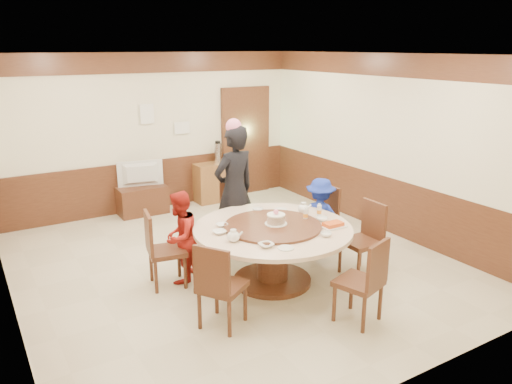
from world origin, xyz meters
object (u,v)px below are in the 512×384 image
person_standing (234,190)px  person_blue (320,217)px  television (141,174)px  banquet_table (273,243)px  birthday_cake (276,219)px  side_cabinet (215,182)px  thermos (218,153)px  person_red (180,237)px  tv_stand (143,200)px  shrimp_platter (333,225)px

person_standing → person_blue: size_ratio=1.64×
person_blue → television: size_ratio=1.43×
banquet_table → birthday_cake: 0.32m
side_cabinet → thermos: (0.07, 0.00, 0.56)m
person_standing → person_red: bearing=14.0°
person_blue → person_standing: bearing=13.5°
person_standing → person_blue: 1.28m
person_red → person_blue: size_ratio=1.04×
birthday_cake → thermos: size_ratio=0.73×
birthday_cake → tv_stand: 3.58m
person_standing → tv_stand: person_standing is taller
tv_stand → thermos: (1.54, 0.03, 0.69)m
person_standing → tv_stand: bearing=-86.0°
shrimp_platter → tv_stand: shrimp_platter is taller
shrimp_platter → thermos: (0.40, 3.91, 0.16)m
shrimp_platter → person_blue: bearing=61.6°
banquet_table → shrimp_platter: bearing=-32.1°
tv_stand → thermos: 1.69m
person_red → shrimp_platter: size_ratio=3.94×
banquet_table → tv_stand: bearing=98.3°
birthday_cake → shrimp_platter: birthday_cake is taller
tv_stand → television: size_ratio=1.07×
person_standing → television: 2.44m
person_standing → television: (-0.59, 2.36, -0.20)m
person_blue → shrimp_platter: size_ratio=3.79×
birthday_cake → tv_stand: size_ratio=0.33×
birthday_cake → side_cabinet: (0.92, 3.51, -0.47)m
person_standing → side_cabinet: person_standing is taller
side_cabinet → thermos: bearing=0.0°
shrimp_platter → television: television is taller
birthday_cake → tv_stand: birthday_cake is taller
side_cabinet → television: bearing=-178.8°
television → side_cabinet: 1.52m
television → side_cabinet: size_ratio=0.99×
person_standing → shrimp_platter: bearing=99.8°
person_blue → tv_stand: person_blue is taller
television → tv_stand: bearing=-0.0°
shrimp_platter → tv_stand: bearing=106.4°
tv_stand → television: (0.00, 0.00, 0.48)m
banquet_table → side_cabinet: 3.65m
person_standing → person_red: (-1.05, -0.47, -0.34)m
person_blue → birthday_cake: person_blue is taller
shrimp_platter → banquet_table: bearing=147.9°
shrimp_platter → television: size_ratio=0.38×
person_red → birthday_cake: person_red is taller
shrimp_platter → side_cabinet: size_ratio=0.38×
person_standing → person_blue: bearing=132.6°
shrimp_platter → person_red: bearing=146.6°
person_red → person_blue: bearing=130.8°
thermos → side_cabinet: bearing=180.0°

